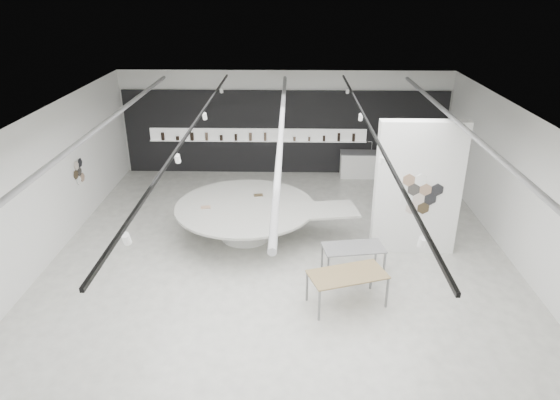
{
  "coord_description": "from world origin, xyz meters",
  "views": [
    {
      "loc": [
        0.22,
        -10.92,
        6.75
      ],
      "look_at": [
        -0.05,
        1.2,
        1.36
      ],
      "focal_mm": 32.0,
      "sensor_mm": 36.0,
      "label": 1
    }
  ],
  "objects_px": {
    "display_island": "(248,216)",
    "sample_table_wood": "(347,276)",
    "sample_table_stone": "(353,249)",
    "kitchen_counter": "(363,164)",
    "partition_column": "(418,189)"
  },
  "relations": [
    {
      "from": "sample_table_stone",
      "to": "display_island",
      "type": "bearing_deg",
      "value": 145.26
    },
    {
      "from": "partition_column",
      "to": "sample_table_wood",
      "type": "xyz_separation_m",
      "value": [
        -2.0,
        -2.5,
        -1.06
      ]
    },
    {
      "from": "partition_column",
      "to": "display_island",
      "type": "xyz_separation_m",
      "value": [
        -4.45,
        0.66,
        -1.15
      ]
    },
    {
      "from": "partition_column",
      "to": "kitchen_counter",
      "type": "relative_size",
      "value": 2.14
    },
    {
      "from": "sample_table_stone",
      "to": "kitchen_counter",
      "type": "bearing_deg",
      "value": 80.69
    },
    {
      "from": "display_island",
      "to": "sample_table_wood",
      "type": "distance_m",
      "value": 4.0
    },
    {
      "from": "sample_table_stone",
      "to": "kitchen_counter",
      "type": "distance_m",
      "value": 6.83
    },
    {
      "from": "sample_table_stone",
      "to": "kitchen_counter",
      "type": "height_order",
      "value": "kitchen_counter"
    },
    {
      "from": "partition_column",
      "to": "display_island",
      "type": "bearing_deg",
      "value": 171.59
    },
    {
      "from": "display_island",
      "to": "sample_table_wood",
      "type": "bearing_deg",
      "value": -61.01
    },
    {
      "from": "sample_table_stone",
      "to": "partition_column",
      "type": "bearing_deg",
      "value": 35.67
    },
    {
      "from": "sample_table_wood",
      "to": "sample_table_stone",
      "type": "distance_m",
      "value": 1.3
    },
    {
      "from": "partition_column",
      "to": "sample_table_wood",
      "type": "height_order",
      "value": "partition_column"
    },
    {
      "from": "partition_column",
      "to": "sample_table_stone",
      "type": "distance_m",
      "value": 2.39
    },
    {
      "from": "display_island",
      "to": "sample_table_wood",
      "type": "xyz_separation_m",
      "value": [
        2.46,
        -3.16,
        0.09
      ]
    }
  ]
}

